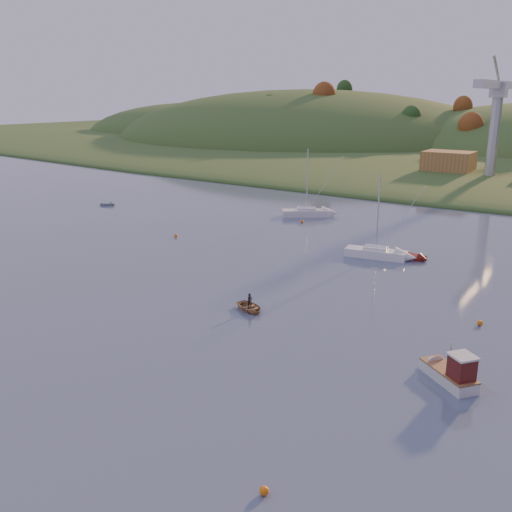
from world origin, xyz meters
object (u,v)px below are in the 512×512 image
Objects in this scene: grey_dinghy at (110,204)px; sailboat_far at (376,252)px; sailboat_near at (306,212)px; canoe at (250,307)px; fishing_boat at (446,369)px; red_tender at (417,258)px.

sailboat_far is at bearing -24.38° from grey_dinghy.
canoe is at bearing -103.62° from sailboat_near.
grey_dinghy is (-54.82, 5.10, -0.48)m from sailboat_far.
canoe is 59.84m from grey_dinghy.
grey_dinghy is (-52.18, 29.29, -0.15)m from canoe.
red_tender is (-12.18, 29.35, -0.51)m from fishing_boat.
fishing_boat is at bearing -86.63° from sailboat_near.
grey_dinghy is (-59.56, 3.12, -0.06)m from red_tender.
red_tender reaches higher than grey_dinghy.
sailboat_near is 26.19m from sailboat_far.
grey_dinghy is at bearing 162.99° from sailboat_near.
sailboat_near is 37.12m from grey_dinghy.
red_tender is (4.73, 1.98, -0.42)m from sailboat_far.
sailboat_near is 28.83m from red_tender.
sailboat_near is 44.79m from canoe.
canoe is (-19.56, 3.18, -0.42)m from fishing_boat.
sailboat_near is at bearing 45.49° from canoe.
fishing_boat is 31.78m from red_tender.
sailboat_far is at bearing -20.86° from fishing_boat.
sailboat_far is 5.15m from red_tender.
canoe is at bearing -106.31° from sailboat_far.
fishing_boat is 1.81× the size of grey_dinghy.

